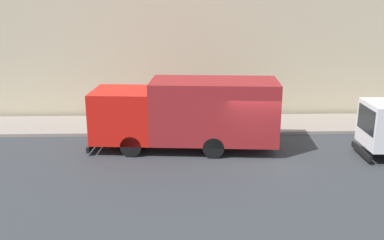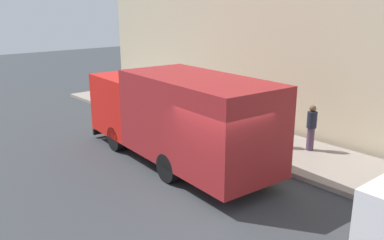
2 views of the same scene
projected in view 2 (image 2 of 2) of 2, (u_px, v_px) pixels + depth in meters
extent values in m
plane|color=#35383C|center=(210.00, 201.00, 10.90)|extent=(80.00, 80.00, 0.00)
cube|color=gray|center=(307.00, 158.00, 13.84)|extent=(3.29, 30.00, 0.15)
cube|color=red|center=(135.00, 103.00, 15.44)|extent=(2.70, 2.74, 2.18)
cube|color=black|center=(119.00, 91.00, 16.33)|extent=(2.11, 0.23, 1.22)
cube|color=maroon|center=(198.00, 120.00, 12.31)|extent=(2.93, 5.59, 2.63)
cube|color=black|center=(120.00, 127.00, 16.82)|extent=(2.41, 0.31, 0.24)
cylinder|color=black|center=(116.00, 138.00, 14.71)|extent=(0.37, 0.92, 0.90)
cylinder|color=black|center=(166.00, 128.00, 15.98)|extent=(0.37, 0.92, 0.90)
cylinder|color=black|center=(168.00, 168.00, 12.03)|extent=(0.37, 0.92, 0.90)
cylinder|color=black|center=(224.00, 152.00, 13.31)|extent=(0.37, 0.92, 0.90)
cube|color=black|center=(381.00, 210.00, 7.08)|extent=(1.70, 0.10, 1.04)
cylinder|color=brown|center=(234.00, 128.00, 15.47)|extent=(0.30, 0.30, 0.85)
cylinder|color=#A31B20|center=(234.00, 110.00, 15.26)|extent=(0.41, 0.41, 0.64)
sphere|color=brown|center=(235.00, 99.00, 15.15)|extent=(0.21, 0.21, 0.21)
cylinder|color=#503852|center=(310.00, 139.00, 14.28)|extent=(0.30, 0.30, 0.83)
cylinder|color=#1D2130|center=(312.00, 120.00, 14.09)|extent=(0.40, 0.40, 0.58)
sphere|color=brown|center=(313.00, 109.00, 13.97)|extent=(0.23, 0.23, 0.23)
cylinder|color=#4B3747|center=(270.00, 135.00, 14.69)|extent=(0.35, 0.35, 0.81)
cylinder|color=#202F38|center=(271.00, 117.00, 14.50)|extent=(0.46, 0.46, 0.57)
sphere|color=brown|center=(272.00, 107.00, 14.40)|extent=(0.21, 0.21, 0.21)
cone|color=orange|center=(178.00, 116.00, 17.40)|extent=(0.52, 0.52, 0.74)
cylinder|color=#4C5156|center=(214.00, 109.00, 15.00)|extent=(0.08, 0.08, 2.50)
cube|color=blue|center=(214.00, 83.00, 14.74)|extent=(0.44, 0.03, 0.36)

